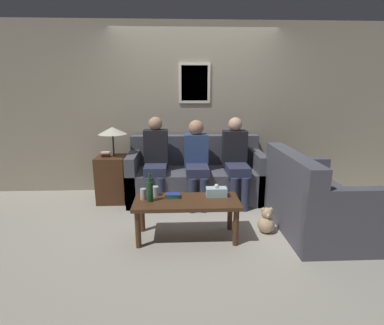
{
  "coord_description": "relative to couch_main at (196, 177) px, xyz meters",
  "views": [
    {
      "loc": [
        -0.25,
        -3.81,
        1.65
      ],
      "look_at": [
        -0.08,
        -0.15,
        0.72
      ],
      "focal_mm": 28.0,
      "sensor_mm": 36.0,
      "label": 1
    }
  ],
  "objects": [
    {
      "name": "drinking_glass",
      "position": [
        -0.52,
        -1.09,
        0.17
      ],
      "size": [
        0.08,
        0.08,
        0.11
      ],
      "color": "silver",
      "rests_on": "coffee_table"
    },
    {
      "name": "coffee_table",
      "position": [
        -0.17,
        -1.25,
        0.05
      ],
      "size": [
        1.15,
        0.49,
        0.45
      ],
      "color": "#4C2D19",
      "rests_on": "ground_plane"
    },
    {
      "name": "wine_bottle",
      "position": [
        -0.56,
        -1.26,
        0.24
      ],
      "size": [
        0.07,
        0.07,
        0.31
      ],
      "color": "#19421E",
      "rests_on": "coffee_table"
    },
    {
      "name": "person_middle",
      "position": [
        0.0,
        -0.2,
        0.33
      ],
      "size": [
        0.34,
        0.63,
        1.19
      ],
      "color": "#2D334C",
      "rests_on": "ground_plane"
    },
    {
      "name": "soda_can",
      "position": [
        -0.64,
        -1.2,
        0.18
      ],
      "size": [
        0.07,
        0.07,
        0.12
      ],
      "color": "#BCBCC1",
      "rests_on": "coffee_table"
    },
    {
      "name": "couch_side",
      "position": [
        1.3,
        -1.1,
        0.0
      ],
      "size": [
        0.83,
        1.37,
        0.92
      ],
      "rotation": [
        0.0,
        0.0,
        1.57
      ],
      "color": "#4C4C56",
      "rests_on": "ground_plane"
    },
    {
      "name": "teddy_bear",
      "position": [
        0.75,
        -1.16,
        -0.19
      ],
      "size": [
        0.2,
        0.2,
        0.31
      ],
      "color": "tan",
      "rests_on": "ground_plane"
    },
    {
      "name": "person_right",
      "position": [
        0.56,
        -0.18,
        0.34
      ],
      "size": [
        0.34,
        0.64,
        1.22
      ],
      "color": "#2D334C",
      "rests_on": "ground_plane"
    },
    {
      "name": "tissue_box",
      "position": [
        0.17,
        -1.14,
        0.17
      ],
      "size": [
        0.23,
        0.12,
        0.15
      ],
      "color": "silver",
      "rests_on": "coffee_table"
    },
    {
      "name": "person_left",
      "position": [
        -0.58,
        -0.16,
        0.35
      ],
      "size": [
        0.34,
        0.58,
        1.24
      ],
      "color": "#2D334C",
      "rests_on": "ground_plane"
    },
    {
      "name": "couch_main",
      "position": [
        0.0,
        0.0,
        0.0
      ],
      "size": [
        1.96,
        0.83,
        0.92
      ],
      "color": "#4C4C56",
      "rests_on": "ground_plane"
    },
    {
      "name": "wall_back",
      "position": [
        0.0,
        0.44,
        0.98
      ],
      "size": [
        9.0,
        0.08,
        2.6
      ],
      "color": "#9E937F",
      "rests_on": "ground_plane"
    },
    {
      "name": "side_table_with_lamp",
      "position": [
        -1.22,
        -0.08,
        0.1
      ],
      "size": [
        0.45,
        0.41,
        1.1
      ],
      "color": "#4C2D19",
      "rests_on": "ground_plane"
    },
    {
      "name": "book_stack",
      "position": [
        -0.32,
        -1.16,
        0.14
      ],
      "size": [
        0.16,
        0.11,
        0.04
      ],
      "color": "#237547",
      "rests_on": "coffee_table"
    },
    {
      "name": "ground_plane",
      "position": [
        0.0,
        -0.49,
        -0.33
      ],
      "size": [
        16.0,
        16.0,
        0.0
      ],
      "primitive_type": "plane",
      "color": "#ADA899"
    }
  ]
}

